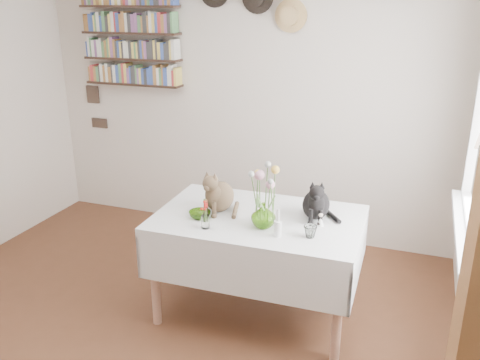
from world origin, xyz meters
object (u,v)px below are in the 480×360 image
at_px(black_cat, 316,197).
at_px(flower_vase, 263,215).
at_px(dining_table, 258,241).
at_px(bookshelf_unit, 131,37).
at_px(tabby_cat, 220,189).

distance_m(black_cat, flower_vase, 0.40).
height_order(dining_table, black_cat, black_cat).
bearing_deg(dining_table, black_cat, 17.47).
xyz_separation_m(dining_table, flower_vase, (0.08, -0.15, 0.27)).
bearing_deg(bookshelf_unit, black_cat, -28.91).
bearing_deg(flower_vase, black_cat, 42.75).
xyz_separation_m(dining_table, bookshelf_unit, (-1.71, 1.27, 1.27)).
distance_m(dining_table, tabby_cat, 0.46).
xyz_separation_m(black_cat, bookshelf_unit, (-2.08, 1.15, 0.93)).
relative_size(flower_vase, bookshelf_unit, 0.17).
relative_size(dining_table, bookshelf_unit, 1.44).
distance_m(tabby_cat, flower_vase, 0.42).
bearing_deg(dining_table, bookshelf_unit, 143.43).
relative_size(tabby_cat, flower_vase, 1.91).
distance_m(dining_table, black_cat, 0.52).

